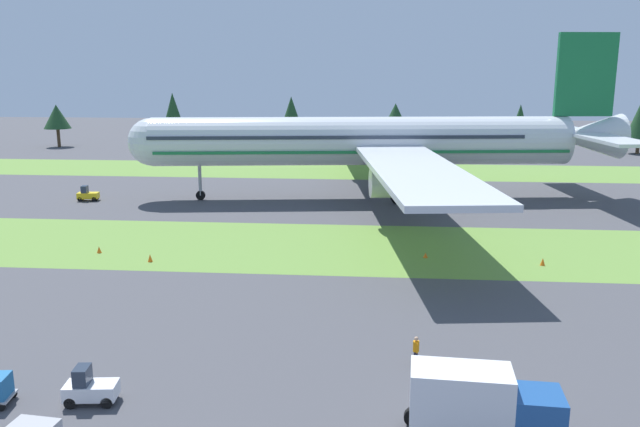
{
  "coord_description": "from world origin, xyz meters",
  "views": [
    {
      "loc": [
        6.79,
        -22.06,
        16.61
      ],
      "look_at": [
        2.03,
        34.08,
        4.0
      ],
      "focal_mm": 36.23,
      "sensor_mm": 36.0,
      "label": 1
    }
  ],
  "objects_px": {
    "catering_truck": "(481,404)",
    "taxiway_marker_1": "(426,255)",
    "ground_crew_marshaller": "(416,350)",
    "baggage_tug": "(90,388)",
    "taxiway_marker_0": "(99,250)",
    "taxiway_marker_3": "(150,258)",
    "taxiway_marker_2": "(543,262)",
    "airliner": "(377,141)",
    "pushback_tractor": "(88,195)"
  },
  "relations": [
    {
      "from": "taxiway_marker_2",
      "to": "taxiway_marker_3",
      "type": "xyz_separation_m",
      "value": [
        -34.29,
        -1.83,
        0.01
      ]
    },
    {
      "from": "pushback_tractor",
      "to": "ground_crew_marshaller",
      "type": "distance_m",
      "value": 59.37
    },
    {
      "from": "taxiway_marker_0",
      "to": "taxiway_marker_2",
      "type": "relative_size",
      "value": 0.97
    },
    {
      "from": "airliner",
      "to": "taxiway_marker_2",
      "type": "xyz_separation_m",
      "value": [
        14.35,
        -28.62,
        -7.27
      ]
    },
    {
      "from": "taxiway_marker_1",
      "to": "taxiway_marker_3",
      "type": "xyz_separation_m",
      "value": [
        -24.35,
        -3.36,
        0.12
      ]
    },
    {
      "from": "pushback_tractor",
      "to": "taxiway_marker_3",
      "type": "bearing_deg",
      "value": 26.71
    },
    {
      "from": "catering_truck",
      "to": "taxiway_marker_3",
      "type": "bearing_deg",
      "value": -133.42
    },
    {
      "from": "airliner",
      "to": "ground_crew_marshaller",
      "type": "xyz_separation_m",
      "value": [
        2.21,
        -49.03,
        -6.65
      ]
    },
    {
      "from": "catering_truck",
      "to": "taxiway_marker_2",
      "type": "bearing_deg",
      "value": 164.54
    },
    {
      "from": "catering_truck",
      "to": "taxiway_marker_0",
      "type": "xyz_separation_m",
      "value": [
        -30.22,
        28.69,
        -1.63
      ]
    },
    {
      "from": "baggage_tug",
      "to": "ground_crew_marshaller",
      "type": "distance_m",
      "value": 17.72
    },
    {
      "from": "baggage_tug",
      "to": "taxiway_marker_3",
      "type": "height_order",
      "value": "baggage_tug"
    },
    {
      "from": "taxiway_marker_1",
      "to": "taxiway_marker_3",
      "type": "height_order",
      "value": "taxiway_marker_3"
    },
    {
      "from": "airliner",
      "to": "pushback_tractor",
      "type": "xyz_separation_m",
      "value": [
        -37.24,
        -4.68,
        -6.78
      ]
    },
    {
      "from": "taxiway_marker_2",
      "to": "taxiway_marker_1",
      "type": "bearing_deg",
      "value": 171.24
    },
    {
      "from": "ground_crew_marshaller",
      "to": "taxiway_marker_2",
      "type": "distance_m",
      "value": 23.76
    },
    {
      "from": "pushback_tractor",
      "to": "taxiway_marker_3",
      "type": "height_order",
      "value": "pushback_tractor"
    },
    {
      "from": "taxiway_marker_1",
      "to": "taxiway_marker_2",
      "type": "distance_m",
      "value": 10.06
    },
    {
      "from": "airliner",
      "to": "taxiway_marker_1",
      "type": "bearing_deg",
      "value": -177.92
    },
    {
      "from": "ground_crew_marshaller",
      "to": "taxiway_marker_0",
      "type": "bearing_deg",
      "value": 41.11
    },
    {
      "from": "airliner",
      "to": "taxiway_marker_2",
      "type": "distance_m",
      "value": 32.83
    },
    {
      "from": "airliner",
      "to": "taxiway_marker_1",
      "type": "xyz_separation_m",
      "value": [
        4.41,
        -27.09,
        -7.37
      ]
    },
    {
      "from": "airliner",
      "to": "taxiway_marker_3",
      "type": "xyz_separation_m",
      "value": [
        -19.94,
        -30.45,
        -7.25
      ]
    },
    {
      "from": "pushback_tractor",
      "to": "taxiway_marker_3",
      "type": "xyz_separation_m",
      "value": [
        17.3,
        -25.77,
        -0.47
      ]
    },
    {
      "from": "taxiway_marker_1",
      "to": "taxiway_marker_2",
      "type": "xyz_separation_m",
      "value": [
        9.94,
        -1.53,
        0.1
      ]
    },
    {
      "from": "airliner",
      "to": "taxiway_marker_1",
      "type": "relative_size",
      "value": 173.58
    },
    {
      "from": "catering_truck",
      "to": "ground_crew_marshaller",
      "type": "height_order",
      "value": "catering_truck"
    },
    {
      "from": "airliner",
      "to": "taxiway_marker_0",
      "type": "relative_size",
      "value": 123.22
    },
    {
      "from": "baggage_tug",
      "to": "ground_crew_marshaller",
      "type": "xyz_separation_m",
      "value": [
        16.76,
        5.74,
        0.13
      ]
    },
    {
      "from": "ground_crew_marshaller",
      "to": "taxiway_marker_0",
      "type": "height_order",
      "value": "ground_crew_marshaller"
    },
    {
      "from": "catering_truck",
      "to": "taxiway_marker_1",
      "type": "height_order",
      "value": "catering_truck"
    },
    {
      "from": "catering_truck",
      "to": "taxiway_marker_0",
      "type": "height_order",
      "value": "catering_truck"
    },
    {
      "from": "taxiway_marker_1",
      "to": "taxiway_marker_2",
      "type": "bearing_deg",
      "value": -8.76
    },
    {
      "from": "ground_crew_marshaller",
      "to": "airliner",
      "type": "bearing_deg",
      "value": -9.36
    },
    {
      "from": "catering_truck",
      "to": "taxiway_marker_3",
      "type": "relative_size",
      "value": 10.34
    },
    {
      "from": "taxiway_marker_3",
      "to": "baggage_tug",
      "type": "bearing_deg",
      "value": -77.51
    },
    {
      "from": "pushback_tractor",
      "to": "catering_truck",
      "type": "bearing_deg",
      "value": 31.61
    },
    {
      "from": "pushback_tractor",
      "to": "taxiway_marker_0",
      "type": "xyz_separation_m",
      "value": [
        11.63,
        -23.43,
        -0.5
      ]
    },
    {
      "from": "baggage_tug",
      "to": "taxiway_marker_3",
      "type": "bearing_deg",
      "value": -174.08
    },
    {
      "from": "baggage_tug",
      "to": "taxiway_marker_1",
      "type": "xyz_separation_m",
      "value": [
        18.96,
        27.69,
        -0.59
      ]
    },
    {
      "from": "taxiway_marker_0",
      "to": "taxiway_marker_1",
      "type": "height_order",
      "value": "taxiway_marker_0"
    },
    {
      "from": "airliner",
      "to": "taxiway_marker_0",
      "type": "height_order",
      "value": "airliner"
    },
    {
      "from": "baggage_tug",
      "to": "taxiway_marker_1",
      "type": "relative_size",
      "value": 6.04
    },
    {
      "from": "baggage_tug",
      "to": "taxiway_marker_3",
      "type": "relative_size",
      "value": 3.99
    },
    {
      "from": "taxiway_marker_0",
      "to": "taxiway_marker_1",
      "type": "relative_size",
      "value": 1.41
    },
    {
      "from": "airliner",
      "to": "baggage_tug",
      "type": "xyz_separation_m",
      "value": [
        -14.55,
        -54.78,
        -6.78
      ]
    },
    {
      "from": "taxiway_marker_0",
      "to": "taxiway_marker_2",
      "type": "bearing_deg",
      "value": -0.73
    },
    {
      "from": "pushback_tractor",
      "to": "taxiway_marker_1",
      "type": "distance_m",
      "value": 47.3
    },
    {
      "from": "taxiway_marker_1",
      "to": "taxiway_marker_3",
      "type": "relative_size",
      "value": 0.66
    },
    {
      "from": "ground_crew_marshaller",
      "to": "baggage_tug",
      "type": "bearing_deg",
      "value": 96.97
    }
  ]
}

